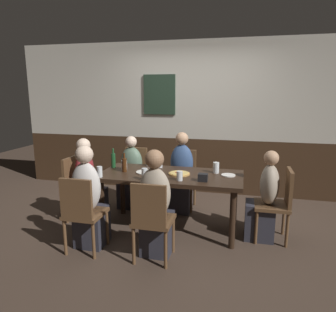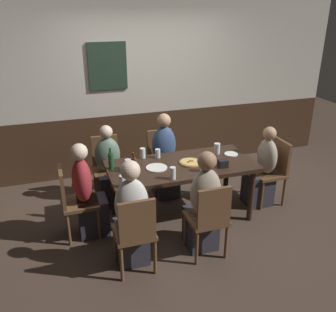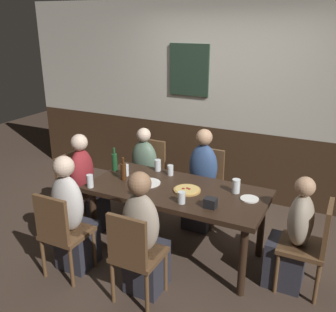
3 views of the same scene
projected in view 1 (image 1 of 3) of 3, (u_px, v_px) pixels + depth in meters
name	position (u px, v px, depth m)	size (l,w,h in m)	color
ground_plane	(170.00, 228.00, 4.08)	(12.00, 12.00, 0.00)	#423328
wall_back	(192.00, 118.00, 5.38)	(6.40, 0.13, 2.60)	#3D2819
dining_table	(171.00, 180.00, 3.95)	(1.80, 0.84, 0.74)	black
chair_mid_far	(183.00, 175.00, 4.77)	(0.40, 0.40, 0.88)	brown
chair_mid_near	(152.00, 217.00, 3.19)	(0.40, 0.40, 0.88)	brown
chair_left_near	(82.00, 210.00, 3.37)	(0.40, 0.40, 0.88)	brown
chair_left_far	(134.00, 172.00, 4.96)	(0.40, 0.40, 0.88)	brown
chair_head_west	(78.00, 185.00, 4.29)	(0.40, 0.40, 0.88)	brown
chair_head_east	(279.00, 201.00, 3.67)	(0.40, 0.40, 0.88)	brown
person_mid_far	(181.00, 178.00, 4.62)	(0.34, 0.37, 1.18)	#2D2D38
person_mid_near	(156.00, 211.00, 3.34)	(0.34, 0.37, 1.18)	#2D2D38
person_left_near	(89.00, 205.00, 3.52)	(0.34, 0.37, 1.19)	#2D2D38
person_left_far	(131.00, 177.00, 4.81)	(0.34, 0.37, 1.09)	#2D2D38
person_head_west	(89.00, 187.00, 4.25)	(0.37, 0.34, 1.15)	#2D2D38
person_head_east	(264.00, 203.00, 3.72)	(0.37, 0.34, 1.09)	#2D2D38
pizza	(179.00, 174.00, 3.90)	(0.27, 0.27, 0.03)	tan
beer_glass_half	(148.00, 162.00, 4.34)	(0.07, 0.07, 0.13)	silver
pint_glass_pale	(100.00, 173.00, 3.77)	(0.07, 0.07, 0.13)	silver
tumbler_short	(145.00, 175.00, 3.65)	(0.07, 0.07, 0.14)	silver
pint_glass_amber	(180.00, 176.00, 3.63)	(0.07, 0.07, 0.11)	silver
pint_glass_stout	(216.00, 168.00, 3.96)	(0.08, 0.08, 0.14)	silver
tumbler_water	(160.00, 164.00, 4.25)	(0.07, 0.07, 0.11)	silver
highball_clear	(124.00, 166.00, 4.14)	(0.07, 0.07, 0.12)	silver
beer_bottle_green	(113.00, 160.00, 4.24)	(0.06, 0.06, 0.26)	#194723
beer_bottle_brown	(124.00, 164.00, 4.02)	(0.06, 0.06, 0.25)	#42230F
plate_white_large	(146.00, 172.00, 3.99)	(0.25, 0.25, 0.01)	white
plate_white_small	(228.00, 175.00, 3.85)	(0.17, 0.17, 0.01)	white
condiment_caddy	(203.00, 177.00, 3.60)	(0.11, 0.09, 0.09)	black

